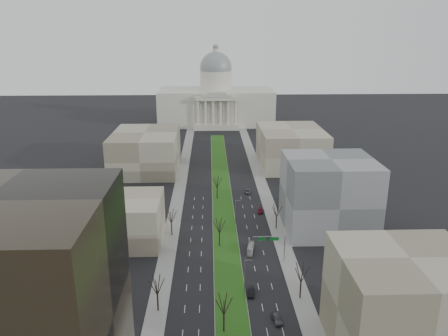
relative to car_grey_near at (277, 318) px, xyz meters
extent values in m
plane|color=black|center=(-10.14, 76.83, -0.80)|extent=(600.00, 600.00, 0.00)
cube|color=#999993|center=(-10.14, 75.83, -0.73)|extent=(8.00, 222.00, 0.15)
cube|color=#1D4512|center=(-10.14, 75.83, -0.63)|extent=(7.70, 221.70, 0.06)
cube|color=gray|center=(-27.64, 51.83, -0.73)|extent=(5.00, 330.00, 0.15)
cube|color=gray|center=(7.36, 51.83, -0.73)|extent=(5.00, 330.00, 0.15)
cube|color=beige|center=(-10.14, 226.83, 11.20)|extent=(80.00, 40.00, 24.00)
cube|color=beige|center=(-10.14, 203.83, 1.20)|extent=(30.00, 6.00, 4.00)
cube|color=beige|center=(-10.14, 203.83, 20.20)|extent=(28.00, 5.00, 2.50)
cube|color=beige|center=(-10.14, 203.83, 22.20)|extent=(20.00, 5.00, 1.80)
cube|color=beige|center=(-10.14, 203.83, 23.80)|extent=(12.00, 5.00, 1.60)
cylinder|color=beige|center=(-10.14, 226.83, 29.20)|extent=(22.00, 22.00, 14.00)
sphere|color=gray|center=(-10.14, 226.83, 38.20)|extent=(22.00, 22.00, 22.00)
cylinder|color=beige|center=(-10.14, 226.83, 49.20)|extent=(4.00, 4.00, 4.00)
sphere|color=gray|center=(-10.14, 226.83, 52.20)|extent=(4.00, 4.00, 4.00)
cylinder|color=beige|center=(-22.64, 203.83, 11.20)|extent=(2.00, 2.00, 16.00)
cylinder|color=beige|center=(-17.64, 203.83, 11.20)|extent=(2.00, 2.00, 16.00)
cylinder|color=beige|center=(-12.64, 203.83, 11.20)|extent=(2.00, 2.00, 16.00)
cylinder|color=beige|center=(-7.64, 203.83, 11.20)|extent=(2.00, 2.00, 16.00)
cylinder|color=beige|center=(-2.64, 203.83, 11.20)|extent=(2.00, 2.00, 16.00)
cylinder|color=beige|center=(2.36, 203.83, 11.20)|extent=(2.00, 2.00, 16.00)
cube|color=black|center=(-47.14, -25.17, 19.20)|extent=(34.00, 30.00, 40.00)
cube|color=gray|center=(-43.14, 41.83, 6.20)|extent=(26.00, 22.00, 14.00)
cube|color=gray|center=(22.86, -11.17, 10.20)|extent=(26.00, 24.00, 22.00)
cube|color=slate|center=(23.86, 48.83, 11.20)|extent=(28.00, 26.00, 24.00)
cube|color=gray|center=(-45.14, 116.83, 8.20)|extent=(30.00, 40.00, 18.00)
cube|color=gray|center=(24.86, 121.83, 8.20)|extent=(30.00, 40.00, 18.00)
cylinder|color=black|center=(-27.34, 4.83, 1.36)|extent=(0.40, 0.40, 4.32)
cylinder|color=black|center=(-27.34, 44.83, 1.31)|extent=(0.40, 0.40, 4.22)
cylinder|color=black|center=(7.06, 8.83, 1.41)|extent=(0.40, 0.40, 4.42)
cylinder|color=black|center=(7.06, 48.83, 1.21)|extent=(0.40, 0.40, 4.03)
cylinder|color=black|center=(-12.14, -3.17, 1.36)|extent=(0.40, 0.40, 4.32)
cylinder|color=black|center=(-12.14, 36.83, 1.36)|extent=(0.40, 0.40, 4.32)
cylinder|color=black|center=(-12.14, 76.83, 1.36)|extent=(0.40, 0.40, 4.32)
cylinder|color=gray|center=(-6.44, 11.83, 3.70)|extent=(0.20, 0.20, 9.00)
cylinder|color=gray|center=(-5.54, 11.83, 8.30)|extent=(1.80, 0.12, 0.12)
cylinder|color=gray|center=(-6.44, 51.83, 3.70)|extent=(0.20, 0.20, 9.00)
cylinder|color=gray|center=(-5.54, 51.83, 8.30)|extent=(1.80, 0.12, 0.12)
cylinder|color=gray|center=(6.06, 26.83, 3.20)|extent=(0.24, 0.24, 8.00)
cylinder|color=gray|center=(1.56, 26.83, 7.20)|extent=(9.00, 0.18, 0.18)
cube|color=#0C591E|center=(3.06, 26.91, 6.40)|extent=(2.60, 0.08, 1.00)
cube|color=#0C591E|center=(-0.44, 26.91, 6.40)|extent=(2.20, 0.08, 1.00)
imported|color=#47484E|center=(0.00, 0.00, 0.00)|extent=(2.65, 4.96, 1.61)
imported|color=black|center=(-4.94, 10.99, -0.05)|extent=(1.97, 4.70, 1.51)
imported|color=maroon|center=(3.36, 62.63, -0.16)|extent=(2.46, 4.62, 1.28)
imported|color=#56585E|center=(0.35, 83.02, -0.15)|extent=(2.37, 4.76, 1.30)
imported|color=silver|center=(-2.98, 33.20, 0.19)|extent=(2.87, 7.34, 2.00)
camera|label=1|loc=(-14.77, -83.63, 61.91)|focal=35.00mm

